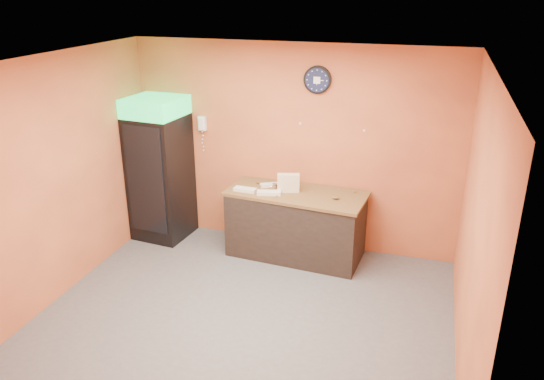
% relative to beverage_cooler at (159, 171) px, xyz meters
% --- Properties ---
extents(floor, '(4.50, 4.50, 0.00)m').
position_rel_beverage_cooler_xyz_m(floor, '(1.85, -1.60, -1.00)').
color(floor, '#47474C').
rests_on(floor, ground).
extents(back_wall, '(4.50, 0.02, 2.80)m').
position_rel_beverage_cooler_xyz_m(back_wall, '(1.85, 0.40, 0.40)').
color(back_wall, '#CF6A3A').
rests_on(back_wall, floor).
extents(left_wall, '(0.02, 4.00, 2.80)m').
position_rel_beverage_cooler_xyz_m(left_wall, '(-0.40, -1.60, 0.40)').
color(left_wall, '#CF6A3A').
rests_on(left_wall, floor).
extents(right_wall, '(0.02, 4.00, 2.80)m').
position_rel_beverage_cooler_xyz_m(right_wall, '(4.10, -1.60, 0.40)').
color(right_wall, '#CF6A3A').
rests_on(right_wall, floor).
extents(ceiling, '(4.50, 4.00, 0.02)m').
position_rel_beverage_cooler_xyz_m(ceiling, '(1.85, -1.60, 1.80)').
color(ceiling, white).
rests_on(ceiling, back_wall).
extents(beverage_cooler, '(0.78, 0.79, 2.05)m').
position_rel_beverage_cooler_xyz_m(beverage_cooler, '(0.00, 0.00, 0.00)').
color(beverage_cooler, black).
rests_on(beverage_cooler, floor).
extents(prep_counter, '(1.81, 0.91, 0.88)m').
position_rel_beverage_cooler_xyz_m(prep_counter, '(2.01, 0.00, -0.56)').
color(prep_counter, black).
rests_on(prep_counter, floor).
extents(wall_clock, '(0.36, 0.06, 0.36)m').
position_rel_beverage_cooler_xyz_m(wall_clock, '(2.17, 0.37, 1.34)').
color(wall_clock, black).
rests_on(wall_clock, back_wall).
extents(wall_phone, '(0.11, 0.10, 0.20)m').
position_rel_beverage_cooler_xyz_m(wall_phone, '(0.54, 0.34, 0.65)').
color(wall_phone, white).
rests_on(wall_phone, back_wall).
extents(butcher_paper, '(1.89, 0.96, 0.04)m').
position_rel_beverage_cooler_xyz_m(butcher_paper, '(2.01, 0.00, -0.10)').
color(butcher_paper, brown).
rests_on(butcher_paper, prep_counter).
extents(sub_roll_stack, '(0.31, 0.18, 0.24)m').
position_rel_beverage_cooler_xyz_m(sub_roll_stack, '(1.90, -0.00, 0.04)').
color(sub_roll_stack, beige).
rests_on(sub_roll_stack, butcher_paper).
extents(wrapped_sandwich_left, '(0.31, 0.13, 0.04)m').
position_rel_beverage_cooler_xyz_m(wrapped_sandwich_left, '(1.35, -0.16, -0.06)').
color(wrapped_sandwich_left, silver).
rests_on(wrapped_sandwich_left, butcher_paper).
extents(wrapped_sandwich_mid, '(0.33, 0.19, 0.04)m').
position_rel_beverage_cooler_xyz_m(wrapped_sandwich_mid, '(1.69, -0.17, -0.06)').
color(wrapped_sandwich_mid, silver).
rests_on(wrapped_sandwich_mid, butcher_paper).
extents(wrapped_sandwich_right, '(0.28, 0.22, 0.04)m').
position_rel_beverage_cooler_xyz_m(wrapped_sandwich_right, '(1.61, 0.11, -0.06)').
color(wrapped_sandwich_right, silver).
rests_on(wrapped_sandwich_right, butcher_paper).
extents(kitchen_tool, '(0.07, 0.07, 0.07)m').
position_rel_beverage_cooler_xyz_m(kitchen_tool, '(1.69, 0.07, -0.05)').
color(kitchen_tool, silver).
rests_on(kitchen_tool, butcher_paper).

